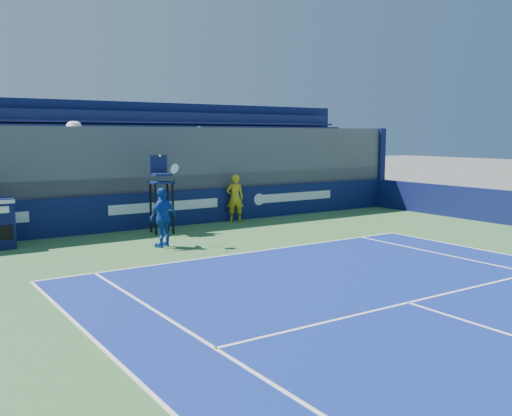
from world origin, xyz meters
TOP-DOWN VIEW (x-y plane):
  - ball_person at (2.59, 16.75)m, footprint 0.73×0.61m
  - back_hoarding at (0.00, 17.10)m, footprint 20.40×0.21m
  - umpire_chair at (-0.59, 16.03)m, footprint 0.79×0.79m
  - tennis_player at (-1.51, 13.88)m, footprint 1.05×0.74m
  - stadium_seating at (-0.03, 19.15)m, footprint 21.00×4.05m

SIDE VIEW (x-z plane):
  - back_hoarding at x=0.00m, z-range 0.00..1.20m
  - tennis_player at x=-1.51m, z-range -0.44..2.13m
  - ball_person at x=2.59m, z-range 0.01..1.72m
  - umpire_chair at x=-0.59m, z-range 0.29..2.77m
  - stadium_seating at x=-0.03m, z-range -0.37..4.03m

